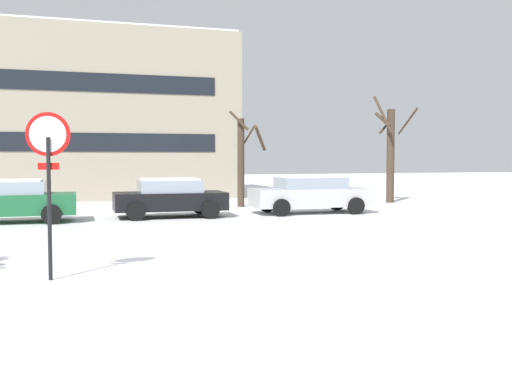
{
  "coord_description": "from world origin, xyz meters",
  "views": [
    {
      "loc": [
        -1.48,
        -12.63,
        2.15
      ],
      "look_at": [
        4.51,
        5.51,
        1.07
      ],
      "focal_mm": 43.27,
      "sensor_mm": 36.0,
      "label": 1
    }
  ],
  "objects_px": {
    "parked_car_silver": "(311,194)",
    "parked_car_black": "(170,197)",
    "parked_car_green": "(7,200)",
    "stop_sign": "(48,163)"
  },
  "relations": [
    {
      "from": "parked_car_silver",
      "to": "parked_car_black",
      "type": "bearing_deg",
      "value": 178.66
    },
    {
      "from": "parked_car_green",
      "to": "parked_car_black",
      "type": "xyz_separation_m",
      "value": [
        5.4,
        0.16,
        -0.01
      ]
    },
    {
      "from": "parked_car_green",
      "to": "parked_car_black",
      "type": "distance_m",
      "value": 5.41
    },
    {
      "from": "parked_car_green",
      "to": "parked_car_silver",
      "type": "bearing_deg",
      "value": 0.19
    },
    {
      "from": "parked_car_black",
      "to": "parked_car_silver",
      "type": "distance_m",
      "value": 5.41
    },
    {
      "from": "stop_sign",
      "to": "parked_car_black",
      "type": "xyz_separation_m",
      "value": [
        4.03,
        10.61,
        -1.33
      ]
    },
    {
      "from": "stop_sign",
      "to": "parked_car_silver",
      "type": "relative_size",
      "value": 0.64
    },
    {
      "from": "stop_sign",
      "to": "parked_car_silver",
      "type": "height_order",
      "value": "stop_sign"
    },
    {
      "from": "parked_car_silver",
      "to": "stop_sign",
      "type": "bearing_deg",
      "value": -131.99
    },
    {
      "from": "parked_car_black",
      "to": "parked_car_silver",
      "type": "relative_size",
      "value": 0.87
    }
  ]
}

